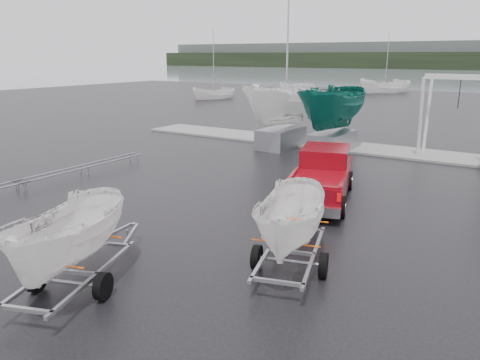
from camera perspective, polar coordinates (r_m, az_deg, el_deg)
ground_plane at (r=14.88m, az=1.01°, el=-4.72°), size 120.00×120.00×0.00m
dock at (r=26.45m, az=16.06°, el=3.59°), size 30.00×3.00×0.12m
pickup_truck at (r=17.00m, az=10.05°, el=0.80°), size 3.19×5.57×1.76m
trailer_hitched at (r=10.77m, az=6.53°, el=0.80°), size 2.14×3.79×4.39m
trailer_parked at (r=10.32m, az=-20.59°, el=-0.58°), size 2.34×3.79×4.43m
boat_hoist at (r=25.26m, az=25.04°, el=8.28°), size 3.30×2.18×4.12m
keelboat_0 at (r=25.90m, az=5.21°, el=12.63°), size 2.50×3.20×10.67m
keelboat_1 at (r=24.87m, az=11.53°, el=11.97°), size 2.41×3.20×7.52m
mast_rack_0 at (r=21.36m, az=-18.46°, el=1.60°), size 0.56×6.50×0.06m
moored_boat_0 at (r=56.05m, az=-3.18°, el=9.86°), size 2.88×2.91×10.86m
moored_boat_1 at (r=68.18m, az=17.22°, el=10.13°), size 4.22×4.23×11.93m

